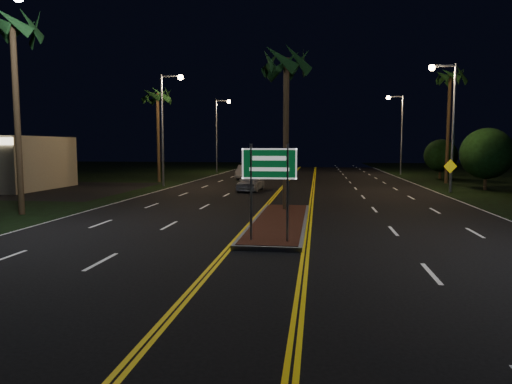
% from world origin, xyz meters
% --- Properties ---
extents(ground, '(120.00, 120.00, 0.00)m').
position_xyz_m(ground, '(0.00, 0.00, 0.00)').
color(ground, black).
rests_on(ground, ground).
extents(median_island, '(2.25, 10.25, 0.17)m').
position_xyz_m(median_island, '(0.00, 7.00, 0.08)').
color(median_island, gray).
rests_on(median_island, ground).
extents(highway_sign, '(1.80, 0.08, 3.20)m').
position_xyz_m(highway_sign, '(0.00, 2.80, 2.40)').
color(highway_sign, gray).
rests_on(highway_sign, ground).
extents(streetlight_left_mid, '(1.91, 0.44, 9.00)m').
position_xyz_m(streetlight_left_mid, '(-10.61, 24.00, 5.66)').
color(streetlight_left_mid, gray).
rests_on(streetlight_left_mid, ground).
extents(streetlight_left_far, '(1.91, 0.44, 9.00)m').
position_xyz_m(streetlight_left_far, '(-10.61, 44.00, 5.66)').
color(streetlight_left_far, gray).
rests_on(streetlight_left_far, ground).
extents(streetlight_right_mid, '(1.91, 0.44, 9.00)m').
position_xyz_m(streetlight_right_mid, '(10.61, 22.00, 5.66)').
color(streetlight_right_mid, gray).
rests_on(streetlight_right_mid, ground).
extents(streetlight_right_far, '(1.91, 0.44, 9.00)m').
position_xyz_m(streetlight_right_far, '(10.61, 42.00, 5.66)').
color(streetlight_right_far, gray).
rests_on(streetlight_right_far, ground).
extents(palm_median, '(2.40, 2.40, 8.30)m').
position_xyz_m(palm_median, '(0.00, 10.50, 7.28)').
color(palm_median, '#382819').
rests_on(palm_median, ground).
extents(palm_left_near, '(2.40, 2.40, 9.80)m').
position_xyz_m(palm_left_near, '(-12.50, 8.00, 8.68)').
color(palm_left_near, '#382819').
rests_on(palm_left_near, ground).
extents(palm_left_far, '(2.40, 2.40, 8.80)m').
position_xyz_m(palm_left_far, '(-12.80, 28.00, 7.75)').
color(palm_left_far, '#382819').
rests_on(palm_left_far, ground).
extents(palm_right_far, '(2.40, 2.40, 10.30)m').
position_xyz_m(palm_right_far, '(12.80, 30.00, 9.14)').
color(palm_right_far, '#382819').
rests_on(palm_right_far, ground).
extents(shrub_mid, '(3.78, 3.78, 4.62)m').
position_xyz_m(shrub_mid, '(14.00, 24.00, 2.73)').
color(shrub_mid, '#382819').
rests_on(shrub_mid, ground).
extents(shrub_far, '(3.24, 3.24, 3.96)m').
position_xyz_m(shrub_far, '(13.80, 36.00, 2.34)').
color(shrub_far, '#382819').
rests_on(shrub_far, ground).
extents(car_near, '(2.32, 4.71, 1.52)m').
position_xyz_m(car_near, '(-3.30, 21.05, 0.76)').
color(car_near, '#BABBC1').
rests_on(car_near, ground).
extents(car_far, '(2.10, 4.88, 1.62)m').
position_xyz_m(car_far, '(-5.65, 33.41, 0.81)').
color(car_far, '#ADAEB7').
rests_on(car_far, ground).
extents(warning_sign, '(0.96, 0.27, 2.35)m').
position_xyz_m(warning_sign, '(10.80, 21.59, 1.52)').
color(warning_sign, gray).
rests_on(warning_sign, ground).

